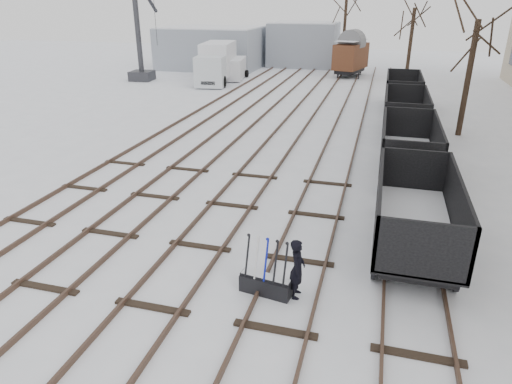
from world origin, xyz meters
TOP-DOWN VIEW (x-y plane):
  - ground at (0.00, 0.00)m, footprint 120.00×120.00m
  - tracks at (-0.00, 13.67)m, footprint 13.90×52.00m
  - shed_left at (-13.00, 36.00)m, footprint 10.00×8.00m
  - shed_right at (-4.00, 40.00)m, footprint 7.00×6.00m
  - ground_frame at (2.45, -1.69)m, footprint 1.35×0.62m
  - worker at (3.20, -1.59)m, footprint 0.41×0.59m
  - freight_wagon_a at (6.00, 1.47)m, footprint 2.20×5.49m
  - freight_wagon_b at (6.00, 7.87)m, footprint 2.20×5.49m
  - freight_wagon_c at (6.00, 14.27)m, footprint 2.20×5.49m
  - freight_wagon_d at (6.00, 20.67)m, footprint 2.20×5.49m
  - box_van_wagon at (1.51, 33.69)m, footprint 3.29×4.72m
  - lorry at (-9.36, 27.20)m, footprint 3.08×7.47m
  - panel_van at (-8.51, 29.25)m, footprint 2.47×4.43m
  - crane at (-16.17, 26.62)m, footprint 2.01×5.50m
  - tree_near at (8.88, 14.96)m, footprint 0.30×0.30m
  - tree_far_left at (0.30, 38.73)m, footprint 0.30×0.30m
  - tree_far_right at (6.52, 30.96)m, footprint 0.30×0.30m

SIDE VIEW (x-z plane):
  - ground at x=0.00m, z-range 0.00..0.00m
  - tracks at x=0.00m, z-range -0.01..0.16m
  - ground_frame at x=2.45m, z-range -0.46..1.03m
  - worker at x=3.20m, z-range 0.00..1.55m
  - freight_wagon_a at x=6.00m, z-range -0.26..1.98m
  - freight_wagon_b at x=6.00m, z-range -0.26..1.98m
  - freight_wagon_c at x=6.00m, z-range -0.26..1.98m
  - freight_wagon_d at x=6.00m, z-range -0.26..1.98m
  - panel_van at x=-8.51m, z-range 0.04..1.89m
  - lorry at x=-9.36m, z-range 0.05..3.34m
  - box_van_wagon at x=1.51m, z-range 0.27..3.54m
  - shed_left at x=-13.00m, z-range 0.00..4.10m
  - shed_right at x=-4.00m, z-range 0.00..4.50m
  - crane at x=-16.17m, z-range -2.22..7.15m
  - tree_near at x=8.88m, z-range 0.00..5.85m
  - tree_far_right at x=6.52m, z-range 0.00..6.10m
  - tree_far_left at x=0.30m, z-range 0.00..7.76m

